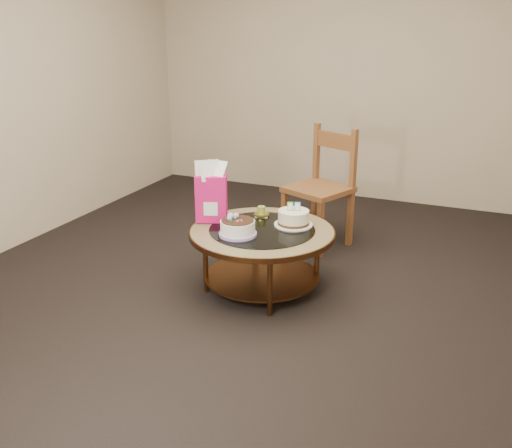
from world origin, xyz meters
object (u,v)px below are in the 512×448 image
at_px(gift_bag, 211,192).
at_px(dining_chair, 322,187).
at_px(decorated_cake, 238,228).
at_px(cream_cake, 293,218).
at_px(coffee_table, 262,240).

xyz_separation_m(gift_bag, dining_chair, (0.52, 0.99, -0.17)).
distance_m(decorated_cake, dining_chair, 1.21).
relative_size(decorated_cake, cream_cake, 0.94).
bearing_deg(coffee_table, cream_cake, 41.39).
bearing_deg(cream_cake, decorated_cake, -151.63).
height_order(coffee_table, gift_bag, gift_bag).
xyz_separation_m(decorated_cake, cream_cake, (0.28, 0.33, 0.00)).
bearing_deg(gift_bag, decorated_cake, -53.88).
distance_m(coffee_table, dining_chair, 1.02).
distance_m(cream_cake, gift_bag, 0.61).
bearing_deg(decorated_cake, dining_chair, 79.18).
bearing_deg(gift_bag, cream_cake, -7.12).
height_order(decorated_cake, cream_cake, cream_cake).
xyz_separation_m(cream_cake, dining_chair, (-0.05, 0.85, -0.01)).
bearing_deg(coffee_table, dining_chair, 83.17).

